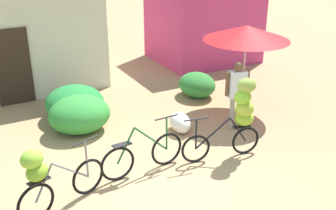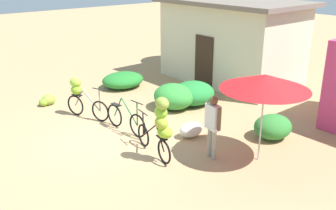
{
  "view_description": "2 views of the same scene",
  "coord_description": "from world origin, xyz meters",
  "px_view_note": "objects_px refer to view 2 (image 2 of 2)",
  "views": [
    {
      "loc": [
        -2.78,
        -5.64,
        4.29
      ],
      "look_at": [
        0.65,
        0.76,
        1.18
      ],
      "focal_mm": 44.29,
      "sensor_mm": 36.0,
      "label": 1
    },
    {
      "loc": [
        8.43,
        -5.01,
        4.52
      ],
      "look_at": [
        0.66,
        1.57,
        0.75
      ],
      "focal_mm": 40.94,
      "sensor_mm": 36.0,
      "label": 2
    }
  ],
  "objects_px": {
    "banana_pile_on_ground": "(47,100)",
    "person_vendor": "(213,121)",
    "market_umbrella": "(265,82)",
    "bicycle_near_pile": "(126,119)",
    "bicycle_leftmost": "(81,95)",
    "produce_sack": "(191,130)",
    "building_low": "(231,41)",
    "bicycle_center_loaded": "(160,124)"
  },
  "relations": [
    {
      "from": "bicycle_near_pile",
      "to": "person_vendor",
      "type": "height_order",
      "value": "person_vendor"
    },
    {
      "from": "market_umbrella",
      "to": "bicycle_leftmost",
      "type": "bearing_deg",
      "value": -160.2
    },
    {
      "from": "bicycle_near_pile",
      "to": "bicycle_center_loaded",
      "type": "relative_size",
      "value": 1.03
    },
    {
      "from": "banana_pile_on_ground",
      "to": "person_vendor",
      "type": "distance_m",
      "value": 6.45
    },
    {
      "from": "bicycle_near_pile",
      "to": "banana_pile_on_ground",
      "type": "xyz_separation_m",
      "value": [
        -3.54,
        -0.8,
        -0.21
      ]
    },
    {
      "from": "bicycle_leftmost",
      "to": "bicycle_center_loaded",
      "type": "bearing_deg",
      "value": 1.13
    },
    {
      "from": "building_low",
      "to": "bicycle_center_loaded",
      "type": "distance_m",
      "value": 7.33
    },
    {
      "from": "bicycle_center_loaded",
      "to": "market_umbrella",
      "type": "bearing_deg",
      "value": 50.22
    },
    {
      "from": "bicycle_center_loaded",
      "to": "bicycle_near_pile",
      "type": "bearing_deg",
      "value": 170.69
    },
    {
      "from": "bicycle_leftmost",
      "to": "banana_pile_on_ground",
      "type": "distance_m",
      "value": 1.83
    },
    {
      "from": "produce_sack",
      "to": "person_vendor",
      "type": "xyz_separation_m",
      "value": [
        1.2,
        -0.45,
        0.76
      ]
    },
    {
      "from": "banana_pile_on_ground",
      "to": "bicycle_near_pile",
      "type": "bearing_deg",
      "value": 12.75
    },
    {
      "from": "bicycle_leftmost",
      "to": "produce_sack",
      "type": "xyz_separation_m",
      "value": [
        3.31,
        1.55,
        -0.49
      ]
    },
    {
      "from": "bicycle_near_pile",
      "to": "produce_sack",
      "type": "height_order",
      "value": "bicycle_near_pile"
    },
    {
      "from": "bicycle_leftmost",
      "to": "person_vendor",
      "type": "relative_size",
      "value": 0.99
    },
    {
      "from": "bicycle_leftmost",
      "to": "building_low",
      "type": "bearing_deg",
      "value": 87.03
    },
    {
      "from": "bicycle_leftmost",
      "to": "person_vendor",
      "type": "distance_m",
      "value": 4.65
    },
    {
      "from": "banana_pile_on_ground",
      "to": "person_vendor",
      "type": "bearing_deg",
      "value": 13.7
    },
    {
      "from": "bicycle_leftmost",
      "to": "banana_pile_on_ground",
      "type": "height_order",
      "value": "bicycle_leftmost"
    },
    {
      "from": "person_vendor",
      "to": "market_umbrella",
      "type": "bearing_deg",
      "value": 44.93
    },
    {
      "from": "bicycle_near_pile",
      "to": "market_umbrella",
      "type": "bearing_deg",
      "value": 23.61
    },
    {
      "from": "bicycle_leftmost",
      "to": "bicycle_center_loaded",
      "type": "height_order",
      "value": "bicycle_center_loaded"
    },
    {
      "from": "bicycle_near_pile",
      "to": "produce_sack",
      "type": "distance_m",
      "value": 1.88
    },
    {
      "from": "market_umbrella",
      "to": "produce_sack",
      "type": "distance_m",
      "value": 2.7
    },
    {
      "from": "bicycle_leftmost",
      "to": "bicycle_center_loaded",
      "type": "distance_m",
      "value": 3.8
    },
    {
      "from": "person_vendor",
      "to": "banana_pile_on_ground",
      "type": "bearing_deg",
      "value": -166.3
    },
    {
      "from": "bicycle_leftmost",
      "to": "person_vendor",
      "type": "bearing_deg",
      "value": 13.79
    },
    {
      "from": "market_umbrella",
      "to": "person_vendor",
      "type": "bearing_deg",
      "value": -135.07
    },
    {
      "from": "banana_pile_on_ground",
      "to": "person_vendor",
      "type": "xyz_separation_m",
      "value": [
        6.21,
        1.51,
        0.82
      ]
    },
    {
      "from": "market_umbrella",
      "to": "person_vendor",
      "type": "distance_m",
      "value": 1.53
    },
    {
      "from": "banana_pile_on_ground",
      "to": "market_umbrella",
      "type": "bearing_deg",
      "value": 18.3
    },
    {
      "from": "person_vendor",
      "to": "bicycle_leftmost",
      "type": "bearing_deg",
      "value": -166.21
    },
    {
      "from": "produce_sack",
      "to": "person_vendor",
      "type": "bearing_deg",
      "value": -20.34
    },
    {
      "from": "market_umbrella",
      "to": "produce_sack",
      "type": "xyz_separation_m",
      "value": [
        -2.01,
        -0.36,
        -1.77
      ]
    },
    {
      "from": "bicycle_leftmost",
      "to": "person_vendor",
      "type": "height_order",
      "value": "person_vendor"
    },
    {
      "from": "produce_sack",
      "to": "person_vendor",
      "type": "height_order",
      "value": "person_vendor"
    },
    {
      "from": "market_umbrella",
      "to": "bicycle_near_pile",
      "type": "height_order",
      "value": "market_umbrella"
    },
    {
      "from": "banana_pile_on_ground",
      "to": "bicycle_center_loaded",
      "type": "bearing_deg",
      "value": 5.02
    },
    {
      "from": "bicycle_near_pile",
      "to": "produce_sack",
      "type": "xyz_separation_m",
      "value": [
        1.47,
        1.16,
        -0.15
      ]
    },
    {
      "from": "banana_pile_on_ground",
      "to": "produce_sack",
      "type": "xyz_separation_m",
      "value": [
        5.01,
        1.96,
        0.06
      ]
    },
    {
      "from": "bicycle_center_loaded",
      "to": "produce_sack",
      "type": "xyz_separation_m",
      "value": [
        -0.48,
        1.48,
        -0.73
      ]
    },
    {
      "from": "bicycle_near_pile",
      "to": "banana_pile_on_ground",
      "type": "relative_size",
      "value": 2.46
    }
  ]
}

